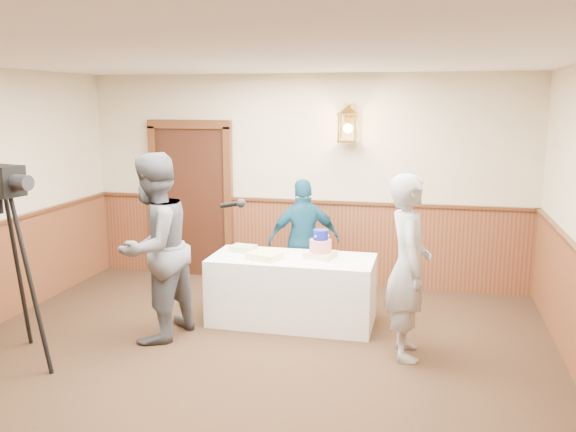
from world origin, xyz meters
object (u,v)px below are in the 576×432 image
baker (408,267)px  assistant_p (304,240)px  display_table (292,290)px  tiered_cake (321,247)px  sheet_cake_yellow (264,256)px  sheet_cake_green (243,248)px  interviewer (154,248)px  tv_camera_rig (6,277)px

baker → assistant_p: size_ratio=1.18×
display_table → tiered_cake: size_ratio=5.01×
tiered_cake → sheet_cake_yellow: size_ratio=1.05×
baker → assistant_p: bearing=33.6°
sheet_cake_yellow → assistant_p: (0.24, 0.95, -0.03)m
sheet_cake_green → interviewer: 1.15m
sheet_cake_yellow → baker: bearing=-17.3°
tiered_cake → sheet_cake_yellow: tiered_cake is taller
interviewer → assistant_p: interviewer is taller
display_table → sheet_cake_yellow: (-0.28, -0.14, 0.41)m
baker → assistant_p: baker is taller
sheet_cake_yellow → interviewer: bearing=-148.0°
interviewer → baker: interviewer is taller
sheet_cake_yellow → interviewer: 1.19m
baker → sheet_cake_green: bearing=58.8°
assistant_p → tiered_cake: bearing=92.3°
sheet_cake_yellow → baker: baker is taller
sheet_cake_yellow → tv_camera_rig: bearing=-143.2°
sheet_cake_yellow → sheet_cake_green: 0.44m
interviewer → assistant_p: bearing=154.0°
display_table → tiered_cake: (0.30, 0.07, 0.50)m
interviewer → sheet_cake_yellow: bearing=134.3°
tiered_cake → sheet_cake_green: 0.92m
tiered_cake → sheet_cake_green: size_ratio=1.34×
tiered_cake → sheet_cake_green: (-0.91, 0.08, -0.09)m
baker → assistant_p: 1.95m
assistant_p → interviewer: bearing=29.4°
interviewer → sheet_cake_green: bearing=156.3°
sheet_cake_green → interviewer: size_ratio=0.14×
assistant_p → tv_camera_rig: size_ratio=0.81×
display_table → assistant_p: (-0.03, 0.81, 0.38)m
sheet_cake_yellow → display_table: bearing=27.3°
interviewer → baker: (2.55, 0.14, -0.08)m
sheet_cake_green → interviewer: interviewer is taller
display_table → assistant_p: assistant_p is taller
assistant_p → baker: bearing=110.1°
sheet_cake_yellow → tv_camera_rig: tv_camera_rig is taller
baker → tv_camera_rig: tv_camera_rig is taller
baker → tiered_cake: bearing=45.5°
sheet_cake_green → tv_camera_rig: (-1.72, -1.83, 0.06)m
sheet_cake_yellow → assistant_p: bearing=75.5°
tiered_cake → baker: bearing=-35.7°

